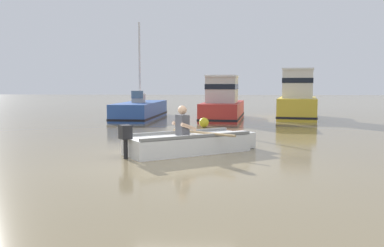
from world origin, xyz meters
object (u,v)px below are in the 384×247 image
object	(u,v)px
moored_boat_red	(223,104)
moored_boat_yellow	(297,100)
moored_boat_blue	(141,110)
rowboat_with_person	(190,143)
mooring_buoy	(204,122)

from	to	relation	value
moored_boat_red	moored_boat_yellow	distance (m)	3.82
moored_boat_red	moored_boat_blue	bearing A→B (deg)	173.97
moored_boat_blue	moored_boat_yellow	xyz separation A→B (m)	(7.84, 0.43, 0.51)
moored_boat_blue	moored_boat_yellow	size ratio (longest dim) A/B	1.21
rowboat_with_person	moored_boat_blue	xyz separation A→B (m)	(-3.26, 10.36, 0.15)
moored_boat_red	rowboat_with_person	bearing A→B (deg)	-94.95
rowboat_with_person	moored_boat_yellow	xyz separation A→B (m)	(4.58, 10.79, 0.66)
rowboat_with_person	mooring_buoy	distance (m)	6.19
moored_boat_red	mooring_buoy	size ratio (longest dim) A/B	13.41
rowboat_with_person	moored_boat_red	world-z (taller)	moored_boat_red
rowboat_with_person	moored_boat_red	bearing A→B (deg)	85.05
moored_boat_red	mooring_buoy	xyz separation A→B (m)	(-0.76, -3.74, -0.59)
rowboat_with_person	mooring_buoy	bearing A→B (deg)	89.09
moored_boat_blue	moored_boat_red	world-z (taller)	moored_boat_blue
rowboat_with_person	moored_boat_blue	size ratio (longest dim) A/B	0.57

